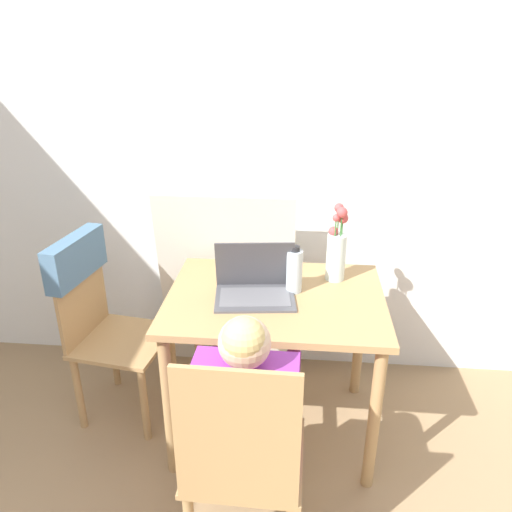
# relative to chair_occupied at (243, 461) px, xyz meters

# --- Properties ---
(wall_back) EXTENTS (6.40, 0.05, 2.50)m
(wall_back) POSITION_rel_chair_occupied_xyz_m (0.02, 1.27, 0.79)
(wall_back) COLOR white
(wall_back) RESTS_ON ground_plane
(dining_table) EXTENTS (0.94, 0.72, 0.73)m
(dining_table) POSITION_rel_chair_occupied_xyz_m (0.07, 0.68, 0.16)
(dining_table) COLOR tan
(dining_table) RESTS_ON ground_plane
(chair_occupied) EXTENTS (0.41, 0.41, 0.92)m
(chair_occupied) POSITION_rel_chair_occupied_xyz_m (0.00, 0.00, 0.00)
(chair_occupied) COLOR tan
(chair_occupied) RESTS_ON ground_plane
(chair_spare) EXTENTS (0.48, 0.45, 0.93)m
(chair_spare) POSITION_rel_chair_occupied_xyz_m (-0.79, 0.75, 0.15)
(chair_spare) COLOR tan
(chair_spare) RESTS_ON ground_plane
(person_seated) EXTENTS (0.36, 0.43, 0.98)m
(person_seated) POSITION_rel_chair_occupied_xyz_m (0.00, 0.12, 0.14)
(person_seated) COLOR purple
(person_seated) RESTS_ON ground_plane
(laptop) EXTENTS (0.36, 0.28, 0.24)m
(laptop) POSITION_rel_chair_occupied_xyz_m (-0.02, 0.67, 0.32)
(laptop) COLOR #4C4C51
(laptop) RESTS_ON dining_table
(flower_vase) EXTENTS (0.09, 0.09, 0.36)m
(flower_vase) POSITION_rel_chair_occupied_xyz_m (0.33, 0.87, 0.41)
(flower_vase) COLOR silver
(flower_vase) RESTS_ON dining_table
(water_bottle) EXTENTS (0.07, 0.07, 0.21)m
(water_bottle) POSITION_rel_chair_occupied_xyz_m (0.14, 0.73, 0.36)
(water_bottle) COLOR silver
(water_bottle) RESTS_ON dining_table
(cardboard_panel) EXTENTS (0.72, 0.16, 1.05)m
(cardboard_panel) POSITION_rel_chair_occupied_xyz_m (-0.22, 1.14, 0.06)
(cardboard_panel) COLOR silver
(cardboard_panel) RESTS_ON ground_plane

